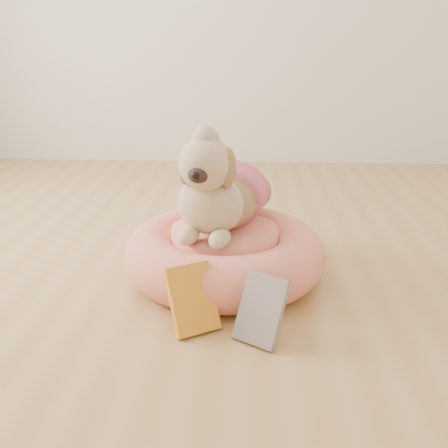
# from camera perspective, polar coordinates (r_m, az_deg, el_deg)

# --- Properties ---
(floor) EXTENTS (4.50, 4.50, 0.00)m
(floor) POSITION_cam_1_polar(r_m,az_deg,el_deg) (1.77, -9.59, -8.83)
(floor) COLOR #B1854A
(floor) RESTS_ON ground
(pet_bed) EXTENTS (0.76, 0.76, 0.20)m
(pet_bed) POSITION_cam_1_polar(r_m,az_deg,el_deg) (1.90, 0.08, -3.35)
(pet_bed) COLOR #EE745D
(pet_bed) RESTS_ON floor
(dog) EXTENTS (0.50, 0.63, 0.41)m
(dog) POSITION_cam_1_polar(r_m,az_deg,el_deg) (1.81, -0.52, 5.69)
(dog) COLOR olive
(dog) RESTS_ON pet_bed
(book_yellow) EXTENTS (0.18, 0.18, 0.20)m
(book_yellow) POSITION_cam_1_polar(r_m,az_deg,el_deg) (1.56, -3.62, -8.54)
(book_yellow) COLOR gold
(book_yellow) RESTS_ON floor
(book_white) EXTENTS (0.18, 0.17, 0.20)m
(book_white) POSITION_cam_1_polar(r_m,az_deg,el_deg) (1.51, 4.25, -9.72)
(book_white) COLOR white
(book_white) RESTS_ON floor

